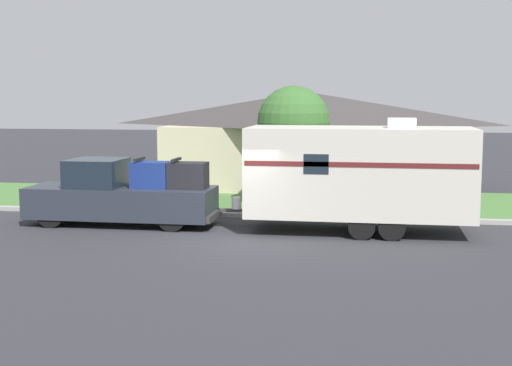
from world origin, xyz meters
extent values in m
plane|color=#2D2D33|center=(0.00, 0.00, 0.00)|extent=(120.00, 120.00, 0.00)
cube|color=#999993|center=(0.00, 3.75, 0.07)|extent=(80.00, 0.30, 0.14)
cube|color=#477538|center=(0.00, 7.40, 0.01)|extent=(80.00, 7.00, 0.03)
cube|color=beige|center=(0.87, 12.63, 1.35)|extent=(11.56, 7.24, 2.71)
pyramid|color=#3D3838|center=(0.87, 12.63, 3.44)|extent=(12.49, 7.82, 1.45)
cube|color=#4C3828|center=(0.87, 9.04, 1.05)|extent=(1.00, 0.06, 2.10)
cylinder|color=black|center=(-5.82, 0.97, 0.44)|extent=(0.88, 0.28, 0.88)
cylinder|color=black|center=(-5.82, 2.52, 0.44)|extent=(0.88, 0.28, 0.88)
cylinder|color=black|center=(-1.99, 0.97, 0.44)|extent=(0.88, 0.28, 0.88)
cylinder|color=black|center=(-1.99, 2.52, 0.44)|extent=(0.88, 0.28, 0.88)
cube|color=#282D38|center=(-5.18, 1.75, 0.72)|extent=(3.14, 1.91, 0.95)
cube|color=#19232D|center=(-4.61, 1.75, 1.62)|extent=(1.63, 1.76, 0.86)
cube|color=#282D38|center=(-2.28, 1.75, 0.72)|extent=(2.66, 1.91, 0.95)
cube|color=#333333|center=(-0.89, 1.75, 0.36)|extent=(0.12, 1.72, 0.20)
cube|color=navy|center=(-2.87, 1.75, 1.59)|extent=(1.15, 0.80, 0.80)
cube|color=black|center=(-3.23, 1.75, 2.07)|extent=(0.10, 0.88, 0.08)
cube|color=black|center=(-1.69, 1.75, 1.59)|extent=(1.15, 0.80, 0.80)
cube|color=black|center=(-2.06, 1.75, 2.07)|extent=(0.10, 0.88, 0.08)
cylinder|color=black|center=(3.59, 0.64, 0.38)|extent=(0.75, 0.22, 0.75)
cylinder|color=black|center=(3.59, 2.85, 0.38)|extent=(0.75, 0.22, 0.75)
cylinder|color=black|center=(4.42, 0.64, 0.38)|extent=(0.75, 0.22, 0.75)
cylinder|color=black|center=(4.42, 2.85, 0.38)|extent=(0.75, 0.22, 0.75)
cube|color=beige|center=(3.48, 1.75, 1.79)|extent=(6.53, 2.49, 2.59)
cube|color=#5B1E1E|center=(3.48, 0.49, 2.12)|extent=(6.40, 0.01, 0.14)
cube|color=#383838|center=(-0.24, 1.75, 0.55)|extent=(0.91, 0.12, 0.10)
cylinder|color=silver|center=(-0.20, 1.75, 0.78)|extent=(0.28, 0.28, 0.36)
cube|color=silver|center=(4.66, 1.75, 3.23)|extent=(0.80, 0.68, 0.28)
cube|color=#19232D|center=(2.30, 0.49, 2.12)|extent=(0.70, 0.01, 0.56)
cylinder|color=brown|center=(-4.02, 4.76, 0.57)|extent=(0.09, 0.09, 1.15)
cube|color=black|center=(-4.02, 4.76, 1.26)|extent=(0.48, 0.20, 0.22)
cylinder|color=brown|center=(1.07, 5.79, 1.06)|extent=(0.24, 0.24, 2.11)
sphere|color=#38662D|center=(1.07, 5.79, 3.07)|extent=(2.57, 2.57, 2.57)
camera|label=1|loc=(3.86, -19.19, 4.04)|focal=50.00mm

